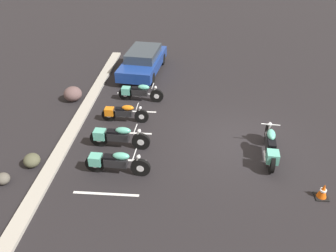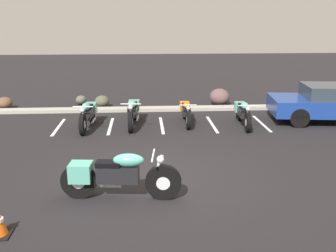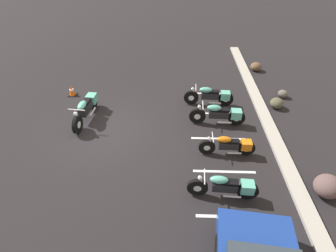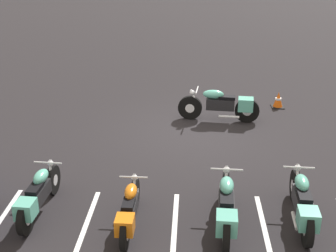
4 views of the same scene
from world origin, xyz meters
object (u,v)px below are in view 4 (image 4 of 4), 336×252
at_px(parked_bike_3, 38,195).
at_px(traffic_cone, 278,100).
at_px(motorcycle_teal_featured, 223,105).
at_px(parked_bike_2, 129,210).
at_px(parked_bike_1, 226,206).
at_px(parked_bike_0, 302,203).

height_order(parked_bike_3, traffic_cone, parked_bike_3).
height_order(motorcycle_teal_featured, parked_bike_2, motorcycle_teal_featured).
xyz_separation_m(motorcycle_teal_featured, parked_bike_1, (0.24, 5.56, -0.03)).
xyz_separation_m(motorcycle_teal_featured, traffic_cone, (-1.87, -1.28, -0.27)).
bearing_deg(traffic_cone, parked_bike_3, 48.58).
bearing_deg(motorcycle_teal_featured, parked_bike_2, 75.76).
xyz_separation_m(parked_bike_3, traffic_cone, (-5.80, -6.58, -0.20)).
relative_size(motorcycle_teal_featured, parked_bike_1, 1.06).
bearing_deg(parked_bike_1, parked_bike_0, -78.53).
distance_m(parked_bike_0, parked_bike_1, 1.48).
xyz_separation_m(motorcycle_teal_featured, parked_bike_0, (-1.22, 5.35, -0.04)).
bearing_deg(parked_bike_3, parked_bike_0, -87.00).
bearing_deg(parked_bike_0, parked_bike_2, 99.02).
relative_size(parked_bike_0, parked_bike_2, 1.12).
height_order(motorcycle_teal_featured, parked_bike_3, motorcycle_teal_featured).
xyz_separation_m(parked_bike_2, parked_bike_3, (1.87, -0.39, 0.03)).
bearing_deg(motorcycle_teal_featured, parked_bike_0, 108.53).
bearing_deg(motorcycle_teal_featured, parked_bike_3, 59.05).
bearing_deg(parked_bike_1, motorcycle_teal_featured, 0.55).
bearing_deg(parked_bike_2, parked_bike_0, -83.09).
relative_size(parked_bike_2, parked_bike_3, 0.94).
xyz_separation_m(parked_bike_1, parked_bike_3, (3.69, -0.27, -0.03)).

